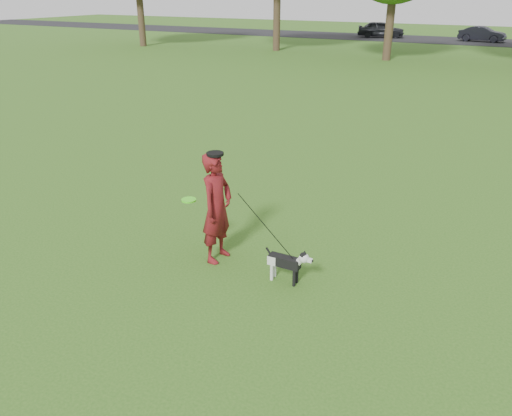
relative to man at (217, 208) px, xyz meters
The scene contains 7 objects.
ground 1.03m from the man, 52.54° to the right, with size 120.00×120.00×0.00m, color #285116.
road 39.58m from the man, 89.53° to the left, with size 120.00×7.00×0.02m, color black.
man is the anchor object (origin of this frame).
dog 1.39m from the man, ahead, with size 0.75×0.15×0.57m.
car_left 40.35m from the man, 101.24° to the left, with size 1.59×3.94×1.34m, color black.
car_mid 39.57m from the man, 89.59° to the left, with size 1.23×3.52×1.16m, color black.
man_held_items 0.84m from the man, ahead, with size 1.93×0.36×1.38m.
Camera 1 is at (3.44, -5.47, 3.96)m, focal length 35.00 mm.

